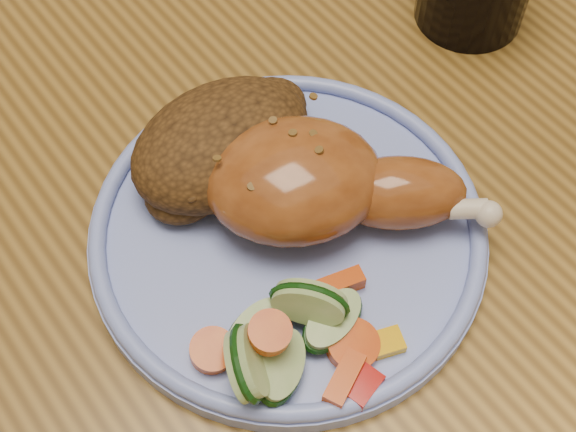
# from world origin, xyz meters

# --- Properties ---
(ground) EXTENTS (4.00, 4.00, 0.00)m
(ground) POSITION_xyz_m (0.00, 0.00, 0.00)
(ground) COLOR brown
(ground) RESTS_ON ground
(dining_table) EXTENTS (0.90, 1.40, 0.75)m
(dining_table) POSITION_xyz_m (0.00, 0.00, 0.67)
(dining_table) COLOR brown
(dining_table) RESTS_ON ground
(plate) EXTENTS (0.23, 0.23, 0.01)m
(plate) POSITION_xyz_m (-0.04, -0.15, 0.76)
(plate) COLOR #788DDD
(plate) RESTS_ON dining_table
(plate_rim) EXTENTS (0.23, 0.23, 0.01)m
(plate_rim) POSITION_xyz_m (-0.04, -0.15, 0.77)
(plate_rim) COLOR #788DDD
(plate_rim) RESTS_ON plate
(chicken_leg) EXTENTS (0.15, 0.15, 0.05)m
(chicken_leg) POSITION_xyz_m (-0.01, -0.15, 0.79)
(chicken_leg) COLOR brown
(chicken_leg) RESTS_ON plate
(rice_pilaf) EXTENTS (0.12, 0.08, 0.05)m
(rice_pilaf) POSITION_xyz_m (-0.04, -0.09, 0.78)
(rice_pilaf) COLOR #492E12
(rice_pilaf) RESTS_ON plate
(vegetable_pile) EXTENTS (0.11, 0.09, 0.04)m
(vegetable_pile) POSITION_xyz_m (-0.08, -0.21, 0.77)
(vegetable_pile) COLOR #A50A05
(vegetable_pile) RESTS_ON plate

